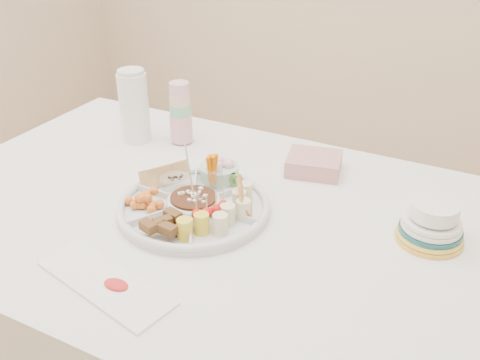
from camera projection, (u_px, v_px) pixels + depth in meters
The scene contains 15 objects.
dining_table at pixel (204, 317), 1.56m from camera, with size 1.52×1.02×0.76m, color white.
party_tray at pixel (194, 204), 1.35m from camera, with size 0.38×0.38×0.04m, color silver.
bean_dip at pixel (194, 202), 1.34m from camera, with size 0.12×0.12×0.04m, color #523116.
tortillas at pixel (245, 196), 1.34m from camera, with size 0.11×0.11×0.06m, color #C18D42, non-canonical shape.
carrot_cucumber at pixel (219, 169), 1.43m from camera, with size 0.10×0.10×0.09m, color orange, non-canonical shape.
pita_raisins at pixel (171, 176), 1.43m from camera, with size 0.11×0.11×0.06m, color tan, non-canonical shape.
cherries at pixel (142, 201), 1.34m from camera, with size 0.10×0.10×0.04m, color orange, non-canonical shape.
granola_chunks at pixel (163, 225), 1.24m from camera, with size 0.11×0.11×0.05m, color #55361D, non-canonical shape.
banana_tomato at pixel (219, 216), 1.23m from camera, with size 0.12×0.12×0.10m, color #DAD96B, non-canonical shape.
cup_stack at pixel (181, 114), 1.68m from camera, with size 0.07×0.07×0.19m, color beige.
thermos at pixel (134, 105), 1.68m from camera, with size 0.09×0.09×0.24m, color white.
flower_bowl at pixel (219, 170), 1.47m from camera, with size 0.11×0.11×0.08m, color #90C3A9.
napkin_stack at pixel (314, 164), 1.54m from camera, with size 0.15×0.13×0.05m, color tan.
plate_stack at pixel (432, 222), 1.23m from camera, with size 0.16×0.16×0.10m, color #FBC85E.
placemat at pixel (105, 283), 1.11m from camera, with size 0.33×0.11×0.01m, color white.
Camera 1 is at (0.63, -0.99, 1.49)m, focal length 40.00 mm.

